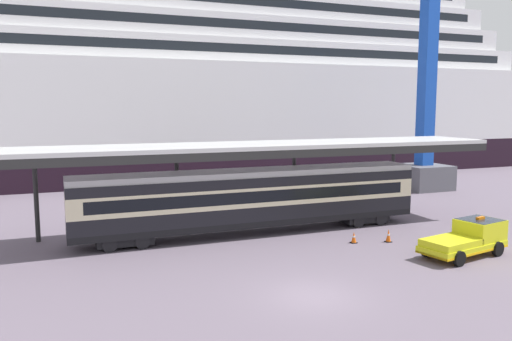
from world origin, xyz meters
The scene contains 8 objects.
ground_plane centered at (0.00, 0.00, 0.00)m, with size 400.00×400.00×0.00m, color slate.
cruise_ship centered at (-9.37, 48.02, 10.96)m, with size 124.78×30.31×32.20m.
platform_canopy centered at (1.56, 11.57, 5.49)m, with size 34.04×5.37×5.73m.
train_carriage centered at (1.56, 11.16, 2.31)m, with size 22.44×2.81×4.11m.
service_truck centered at (10.81, 2.31, 0.99)m, with size 5.49×3.00×2.02m.
traffic_cone_near centered at (8.36, 6.17, 0.39)m, with size 0.36×0.36×0.79m.
traffic_cone_mid centered at (6.31, 6.74, 0.34)m, with size 0.36×0.36×0.68m.
dockside_crane centered at (24.13, 21.61, 15.55)m, with size 14.01×4.40×50.00m.
Camera 1 is at (-9.96, -18.68, 8.05)m, focal length 35.77 mm.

